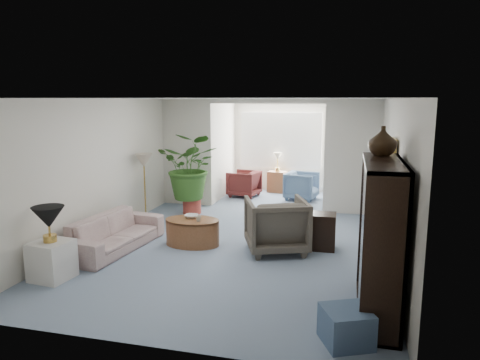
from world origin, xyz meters
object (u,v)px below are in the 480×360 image
(end_table, at_px, (52,260))
(side_table_dark, at_px, (320,231))
(floor_lamp, at_px, (144,160))
(coffee_table, at_px, (192,232))
(entertainment_cabinet, at_px, (380,239))
(sunroom_table, at_px, (277,182))
(wingback_chair, at_px, (276,225))
(plant_pot, at_px, (192,206))
(sunroom_chair_blue, at_px, (302,186))
(sofa, at_px, (114,233))
(ottoman, at_px, (346,326))
(table_lamp, at_px, (48,217))
(coffee_bowl, at_px, (191,216))
(sunroom_chair_maroon, at_px, (244,184))
(framed_picture, at_px, (393,155))
(coffee_cup, at_px, (198,219))
(cabinet_urn, at_px, (383,141))

(end_table, xyz_separation_m, side_table_dark, (3.55, 2.23, 0.03))
(floor_lamp, bearing_deg, coffee_table, -41.17)
(entertainment_cabinet, relative_size, sunroom_table, 3.16)
(wingback_chair, distance_m, plant_pot, 3.02)
(sunroom_chair_blue, bearing_deg, side_table_dark, -158.95)
(sofa, bearing_deg, plant_pot, -3.20)
(ottoman, bearing_deg, plant_pot, 126.06)
(table_lamp, relative_size, sunroom_chair_blue, 0.58)
(coffee_table, distance_m, coffee_bowl, 0.28)
(side_table_dark, relative_size, sunroom_chair_maroon, 0.82)
(table_lamp, relative_size, ottoman, 0.95)
(framed_picture, xyz_separation_m, wingback_chair, (-1.74, 0.31, -1.25))
(end_table, bearing_deg, coffee_cup, 49.51)
(coffee_table, bearing_deg, ottoman, -44.78)
(end_table, xyz_separation_m, ottoman, (4.02, -0.72, -0.09))
(coffee_table, bearing_deg, coffee_bowl, 116.57)
(sofa, height_order, end_table, sofa)
(sofa, relative_size, table_lamp, 4.49)
(sunroom_table, bearing_deg, sunroom_chair_maroon, -135.00)
(floor_lamp, bearing_deg, sunroom_chair_maroon, 60.96)
(framed_picture, relative_size, sunroom_chair_maroon, 0.67)
(end_table, bearing_deg, plant_pot, 81.05)
(ottoman, relative_size, sunroom_table, 0.81)
(sunroom_table, bearing_deg, coffee_bowl, -99.11)
(sofa, xyz_separation_m, coffee_cup, (1.34, 0.45, 0.21))
(floor_lamp, distance_m, sunroom_table, 4.20)
(sunroom_table, bearing_deg, floor_lamp, -123.13)
(floor_lamp, xyz_separation_m, sunroom_table, (2.24, 3.43, -0.96))
(sunroom_chair_maroon, bearing_deg, table_lamp, -2.60)
(wingback_chair, xyz_separation_m, ottoman, (1.17, -2.65, -0.26))
(framed_picture, relative_size, coffee_bowl, 2.13)
(table_lamp, xyz_separation_m, sunroom_table, (2.08, 6.67, -0.61))
(framed_picture, distance_m, end_table, 5.07)
(table_lamp, distance_m, plant_pot, 4.07)
(framed_picture, relative_size, ottoman, 1.08)
(coffee_bowl, bearing_deg, cabinet_urn, -25.16)
(coffee_bowl, relative_size, wingback_chair, 0.24)
(table_lamp, distance_m, ottoman, 4.15)
(coffee_bowl, height_order, wingback_chair, wingback_chair)
(coffee_bowl, bearing_deg, ottoman, -45.32)
(sofa, distance_m, table_lamp, 1.49)
(end_table, xyz_separation_m, coffee_cup, (1.54, 1.80, 0.22))
(sunroom_chair_maroon, bearing_deg, coffee_cup, 12.90)
(coffee_bowl, distance_m, ottoman, 3.83)
(side_table_dark, height_order, cabinet_urn, cabinet_urn)
(sunroom_chair_maroon, bearing_deg, sofa, -3.84)
(coffee_bowl, height_order, plant_pot, coffee_bowl)
(floor_lamp, relative_size, coffee_bowl, 1.54)
(sofa, distance_m, end_table, 1.36)
(entertainment_cabinet, height_order, plant_pot, entertainment_cabinet)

